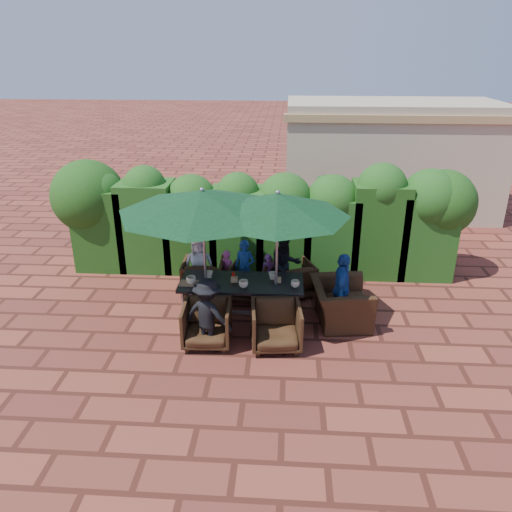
# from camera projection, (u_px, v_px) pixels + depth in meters

# --- Properties ---
(ground) EXTENTS (80.00, 80.00, 0.00)m
(ground) POSITION_uv_depth(u_px,v_px,m) (254.00, 321.00, 9.09)
(ground) COLOR brown
(ground) RESTS_ON ground
(dining_table) EXTENTS (2.20, 0.90, 0.75)m
(dining_table) POSITION_uv_depth(u_px,v_px,m) (242.00, 285.00, 8.93)
(dining_table) COLOR black
(dining_table) RESTS_ON ground
(umbrella_left) EXTENTS (2.91, 2.91, 2.46)m
(umbrella_left) POSITION_uv_depth(u_px,v_px,m) (202.00, 202.00, 8.39)
(umbrella_left) COLOR gray
(umbrella_left) RESTS_ON ground
(umbrella_right) EXTENTS (2.45, 2.45, 2.46)m
(umbrella_right) POSITION_uv_depth(u_px,v_px,m) (278.00, 205.00, 8.23)
(umbrella_right) COLOR gray
(umbrella_right) RESTS_ON ground
(chair_far_left) EXTENTS (0.82, 0.77, 0.82)m
(chair_far_left) POSITION_uv_depth(u_px,v_px,m) (203.00, 276.00, 9.94)
(chair_far_left) COLOR black
(chair_far_left) RESTS_ON ground
(chair_far_mid) EXTENTS (0.82, 0.79, 0.73)m
(chair_far_mid) POSITION_uv_depth(u_px,v_px,m) (248.00, 281.00, 9.83)
(chair_far_mid) COLOR black
(chair_far_mid) RESTS_ON ground
(chair_far_right) EXTENTS (0.93, 0.90, 0.75)m
(chair_far_right) POSITION_uv_depth(u_px,v_px,m) (294.00, 277.00, 9.95)
(chair_far_right) COLOR black
(chair_far_right) RESTS_ON ground
(chair_near_left) EXTENTS (0.81, 0.77, 0.81)m
(chair_near_left) POSITION_uv_depth(u_px,v_px,m) (207.00, 322.00, 8.28)
(chair_near_left) COLOR black
(chair_near_left) RESTS_ON ground
(chair_near_right) EXTENTS (0.88, 0.83, 0.83)m
(chair_near_right) POSITION_uv_depth(u_px,v_px,m) (276.00, 324.00, 8.19)
(chair_near_right) COLOR black
(chair_near_right) RESTS_ON ground
(chair_end_right) EXTENTS (0.87, 1.22, 0.99)m
(chair_end_right) POSITION_uv_depth(u_px,v_px,m) (341.00, 297.00, 8.90)
(chair_end_right) COLOR black
(chair_end_right) RESTS_ON ground
(adult_far_left) EXTENTS (0.65, 0.44, 1.22)m
(adult_far_left) POSITION_uv_depth(u_px,v_px,m) (199.00, 266.00, 9.88)
(adult_far_left) COLOR silver
(adult_far_left) RESTS_ON ground
(adult_far_mid) EXTENTS (0.48, 0.43, 1.15)m
(adult_far_mid) POSITION_uv_depth(u_px,v_px,m) (245.00, 268.00, 9.87)
(adult_far_mid) COLOR #1B4493
(adult_far_mid) RESTS_ON ground
(adult_far_right) EXTENTS (0.75, 0.61, 1.35)m
(adult_far_right) POSITION_uv_depth(u_px,v_px,m) (285.00, 266.00, 9.73)
(adult_far_right) COLOR black
(adult_far_right) RESTS_ON ground
(adult_near_left) EXTENTS (0.89, 0.64, 1.26)m
(adult_near_left) POSITION_uv_depth(u_px,v_px,m) (208.00, 315.00, 8.05)
(adult_near_left) COLOR black
(adult_near_left) RESTS_ON ground
(adult_end_right) EXTENTS (0.48, 0.82, 1.34)m
(adult_end_right) POSITION_uv_depth(u_px,v_px,m) (342.00, 289.00, 8.80)
(adult_end_right) COLOR #1B4493
(adult_end_right) RESTS_ON ground
(child_left) EXTENTS (0.40, 0.37, 0.90)m
(child_left) POSITION_uv_depth(u_px,v_px,m) (227.00, 272.00, 9.99)
(child_left) COLOR #EE54A2
(child_left) RESTS_ON ground
(child_right) EXTENTS (0.34, 0.29, 0.85)m
(child_right) POSITION_uv_depth(u_px,v_px,m) (269.00, 275.00, 9.94)
(child_right) COLOR #94479B
(child_right) RESTS_ON ground
(pedestrian_a) EXTENTS (1.74, 0.92, 1.77)m
(pedestrian_a) POSITION_uv_depth(u_px,v_px,m) (323.00, 209.00, 12.39)
(pedestrian_a) COLOR green
(pedestrian_a) RESTS_ON ground
(pedestrian_b) EXTENTS (0.80, 0.55, 1.55)m
(pedestrian_b) POSITION_uv_depth(u_px,v_px,m) (370.00, 212.00, 12.59)
(pedestrian_b) COLOR #EE54A2
(pedestrian_b) RESTS_ON ground
(pedestrian_c) EXTENTS (1.12, 0.95, 1.61)m
(pedestrian_c) POSITION_uv_depth(u_px,v_px,m) (407.00, 212.00, 12.48)
(pedestrian_c) COLOR #94959C
(pedestrian_c) RESTS_ON ground
(cup_a) EXTENTS (0.17, 0.17, 0.14)m
(cup_a) POSITION_uv_depth(u_px,v_px,m) (191.00, 280.00, 8.79)
(cup_a) COLOR beige
(cup_a) RESTS_ON dining_table
(cup_b) EXTENTS (0.14, 0.14, 0.14)m
(cup_b) POSITION_uv_depth(u_px,v_px,m) (209.00, 275.00, 9.00)
(cup_b) COLOR beige
(cup_b) RESTS_ON dining_table
(cup_c) EXTENTS (0.17, 0.17, 0.13)m
(cup_c) POSITION_uv_depth(u_px,v_px,m) (243.00, 284.00, 8.66)
(cup_c) COLOR beige
(cup_c) RESTS_ON dining_table
(cup_d) EXTENTS (0.14, 0.14, 0.13)m
(cup_d) POSITION_uv_depth(u_px,v_px,m) (272.00, 276.00, 8.97)
(cup_d) COLOR beige
(cup_d) RESTS_ON dining_table
(cup_e) EXTENTS (0.16, 0.16, 0.12)m
(cup_e) POSITION_uv_depth(u_px,v_px,m) (295.00, 284.00, 8.68)
(cup_e) COLOR beige
(cup_e) RESTS_ON dining_table
(ketchup_bottle) EXTENTS (0.04, 0.04, 0.17)m
(ketchup_bottle) POSITION_uv_depth(u_px,v_px,m) (233.00, 277.00, 8.89)
(ketchup_bottle) COLOR #B20C0A
(ketchup_bottle) RESTS_ON dining_table
(sauce_bottle) EXTENTS (0.04, 0.04, 0.17)m
(sauce_bottle) POSITION_uv_depth(u_px,v_px,m) (234.00, 276.00, 8.91)
(sauce_bottle) COLOR #4C230C
(sauce_bottle) RESTS_ON dining_table
(serving_tray) EXTENTS (0.35, 0.25, 0.02)m
(serving_tray) POSITION_uv_depth(u_px,v_px,m) (190.00, 283.00, 8.82)
(serving_tray) COLOR olive
(serving_tray) RESTS_ON dining_table
(number_block_left) EXTENTS (0.12, 0.06, 0.10)m
(number_block_left) POSITION_uv_depth(u_px,v_px,m) (234.00, 280.00, 8.86)
(number_block_left) COLOR tan
(number_block_left) RESTS_ON dining_table
(number_block_right) EXTENTS (0.12, 0.06, 0.10)m
(number_block_right) POSITION_uv_depth(u_px,v_px,m) (278.00, 280.00, 8.85)
(number_block_right) COLOR tan
(number_block_right) RESTS_ON dining_table
(hedge_wall) EXTENTS (9.10, 1.60, 2.45)m
(hedge_wall) POSITION_uv_depth(u_px,v_px,m) (261.00, 214.00, 10.72)
(hedge_wall) COLOR #12330E
(hedge_wall) RESTS_ON ground
(building) EXTENTS (6.20, 3.08, 3.20)m
(building) POSITION_uv_depth(u_px,v_px,m) (389.00, 157.00, 14.68)
(building) COLOR tan
(building) RESTS_ON ground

